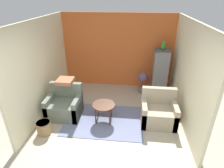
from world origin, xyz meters
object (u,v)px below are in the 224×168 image
Objects in this scene: armchair_right at (158,113)px; wicker_basket at (44,127)px; coffee_table at (104,106)px; birdcage at (160,73)px; parrot at (163,46)px; potted_plant at (143,80)px; armchair_left at (65,106)px.

armchair_right is 2.85m from wicker_basket.
coffee_table reaches higher than wicker_basket.
wicker_basket is at bearing -154.30° from coffee_table.
armchair_right is 2.59× the size of wicker_basket.
birdcage is at bearing 47.25° from coffee_table.
parrot reaches higher than potted_plant.
potted_plant is 2.17× the size of wicker_basket.
parrot is at bearing 83.86° from armchair_right.
birdcage is (0.17, 1.61, 0.44)m from armchair_right.
armchair_left is at bearing 71.65° from wicker_basket.
coffee_table is 0.66× the size of armchair_right.
armchair_right is (2.49, -0.03, 0.00)m from armchair_left.
birdcage is at bearing 83.85° from armchair_right.
birdcage is 3.79m from wicker_basket.
armchair_right is at bearing -96.14° from parrot.
armchair_left and armchair_right have the same top height.
wicker_basket is at bearing -164.88° from armchair_right.
wicker_basket is at bearing -135.70° from potted_plant.
potted_plant is (-0.36, 1.59, 0.18)m from armchair_right.
coffee_table is at bearing -132.75° from birdcage.
armchair_right is at bearing 15.12° from wicker_basket.
parrot is at bearing 47.29° from coffee_table.
armchair_right reaches higher than wicker_basket.
armchair_left is at bearing -143.81° from potted_plant.
parrot reaches higher than birdcage.
parrot reaches higher than coffee_table.
birdcage is at bearing 30.67° from armchair_left.
armchair_right is (1.40, 0.09, -0.15)m from coffee_table.
armchair_left is 1.20× the size of potted_plant.
armchair_right reaches higher than coffee_table.
parrot reaches higher than wicker_basket.
potted_plant reaches higher than coffee_table.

